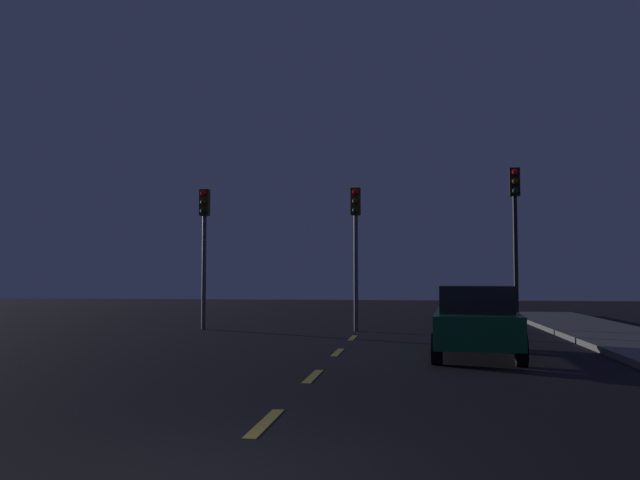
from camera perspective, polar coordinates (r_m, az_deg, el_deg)
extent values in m
plane|color=black|center=(12.56, -0.18, -11.21)|extent=(80.00, 80.00, 0.00)
cube|color=#EACC4C|center=(8.29, -4.72, -15.32)|extent=(0.16, 1.60, 0.01)
cube|color=#EACC4C|center=(11.97, -0.60, -11.59)|extent=(0.16, 1.60, 0.01)
cube|color=#EACC4C|center=(15.70, 1.52, -9.60)|extent=(0.16, 1.60, 0.01)
cube|color=#EACC4C|center=(19.47, 2.81, -8.37)|extent=(0.16, 1.60, 0.01)
cylinder|color=#4C4C51|center=(22.87, -9.90, -1.62)|extent=(0.14, 0.14, 4.75)
cube|color=#382D0C|center=(23.01, -9.86, 3.18)|extent=(0.32, 0.24, 0.90)
sphere|color=red|center=(22.89, -9.97, 3.97)|extent=(0.20, 0.20, 0.20)
sphere|color=#3F2D0C|center=(22.86, -9.98, 3.22)|extent=(0.20, 0.20, 0.20)
sphere|color=#0C3319|center=(22.82, -9.99, 2.47)|extent=(0.20, 0.20, 0.20)
cylinder|color=#4C4C51|center=(21.84, 3.09, -1.65)|extent=(0.14, 0.14, 4.70)
cube|color=#382D0C|center=(21.97, 3.07, 3.31)|extent=(0.32, 0.24, 0.90)
sphere|color=red|center=(21.85, 3.03, 4.14)|extent=(0.20, 0.20, 0.20)
sphere|color=#3F2D0C|center=(21.82, 3.04, 3.36)|extent=(0.20, 0.20, 0.20)
sphere|color=#0C3319|center=(21.78, 3.04, 2.57)|extent=(0.20, 0.20, 0.20)
cylinder|color=black|center=(22.00, 16.42, -0.82)|extent=(0.14, 0.14, 5.24)
cube|color=black|center=(22.19, 16.33, 4.79)|extent=(0.32, 0.24, 0.90)
sphere|color=red|center=(22.08, 16.37, 5.62)|extent=(0.20, 0.20, 0.20)
sphere|color=#3F2D0C|center=(22.03, 16.38, 4.85)|extent=(0.20, 0.20, 0.20)
sphere|color=#0C3319|center=(22.00, 16.40, 4.08)|extent=(0.20, 0.20, 0.20)
cube|color=#0F4C2D|center=(15.32, 13.21, -7.23)|extent=(2.01, 4.55, 0.67)
cube|color=black|center=(15.07, 13.21, -4.92)|extent=(1.66, 2.09, 0.58)
cylinder|color=black|center=(17.02, 10.29, -7.99)|extent=(0.26, 0.65, 0.64)
cylinder|color=black|center=(17.06, 15.82, -7.90)|extent=(0.26, 0.65, 0.64)
cylinder|color=black|center=(13.68, 9.98, -9.16)|extent=(0.26, 0.65, 0.64)
cylinder|color=black|center=(13.73, 16.88, -9.04)|extent=(0.26, 0.65, 0.64)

